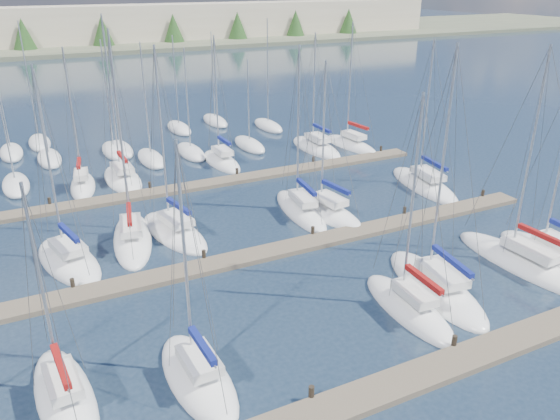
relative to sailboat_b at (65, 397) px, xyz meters
name	(u,v)px	position (x,y,z in m)	size (l,w,h in m)	color
ground	(126,115)	(13.50, 52.27, -0.18)	(400.00, 400.00, 0.00)	#233346
dock_near	(399,384)	(13.50, -5.72, -0.02)	(44.00, 1.93, 1.10)	#6B5E4C
dock_mid	(266,253)	(13.50, 8.28, -0.02)	(44.00, 1.93, 1.10)	#6B5E4C
dock_far	(198,185)	(13.50, 22.28, -0.02)	(44.00, 1.93, 1.10)	#6B5E4C
sailboat_b	(65,397)	(0.00, 0.00, 0.00)	(2.93, 7.69, 10.65)	white
sailboat_o	(123,179)	(7.94, 26.88, 0.01)	(3.04, 8.04, 14.90)	white
sailboat_f	(522,263)	(27.47, -0.18, 0.00)	(3.22, 10.21, 14.21)	white
sailboat_p	(222,161)	(17.69, 27.63, 0.01)	(2.60, 7.46, 12.74)	white
sailboat_h	(69,261)	(1.69, 12.90, 0.00)	(4.62, 8.26, 13.16)	white
sailboat_n	(83,186)	(4.47, 26.61, 0.03)	(3.07, 7.02, 12.52)	white
sailboat_k	(301,210)	(18.84, 13.44, 0.01)	(3.40, 8.95, 13.27)	white
sailboat_e	(436,287)	(20.56, -0.04, 0.00)	(4.37, 9.66, 14.61)	white
sailboat_m	(424,185)	(31.20, 13.67, -0.01)	(4.33, 9.83, 13.08)	white
sailboat_c	(198,377)	(5.58, -1.34, 0.01)	(2.90, 7.10, 11.92)	white
sailboat_i	(132,238)	(6.05, 14.33, 0.02)	(4.25, 9.44, 14.76)	white
sailboat_q	(316,147)	(28.37, 27.63, -0.01)	(3.17, 8.74, 12.56)	white
sailboat_r	(351,145)	(32.20, 26.78, 0.01)	(3.15, 8.41, 13.50)	white
sailboat_l	(326,212)	(20.52, 12.35, 0.00)	(3.63, 8.28, 12.23)	white
sailboat_d	(409,308)	(17.74, -1.10, 0.01)	(2.81, 7.74, 12.62)	white
sailboat_g	(551,256)	(29.88, -0.38, 0.00)	(3.21, 8.31, 13.69)	white
sailboat_j	(174,232)	(8.95, 14.03, 0.01)	(4.29, 8.56, 13.72)	white
distant_boats	(116,149)	(9.16, 36.03, 0.12)	(36.93, 20.75, 13.30)	#9EA0A5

